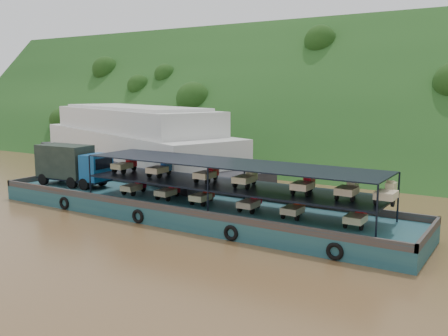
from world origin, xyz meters
The scene contains 4 objects.
ground centered at (0.00, 0.00, 0.00)m, with size 160.00×160.00×0.00m, color brown.
hillside centered at (0.00, 36.00, 0.00)m, with size 140.00×28.00×28.00m, color #153714.
cargo_barge centered at (-3.43, -1.89, 1.21)m, with size 35.00×7.18×4.81m.
passenger_ferry centered at (-19.58, 11.04, 3.40)m, with size 39.66×23.05×7.85m.
Camera 1 is at (20.15, -32.04, 9.76)m, focal length 40.00 mm.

